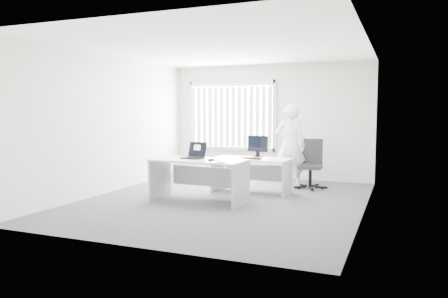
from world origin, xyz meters
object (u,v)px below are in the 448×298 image
at_px(desk_far, 251,168).
at_px(office_chair, 311,173).
at_px(monitor, 258,146).
at_px(laptop, 192,150).
at_px(person, 290,146).
at_px(desk_near, 199,171).

distance_m(desk_far, office_chair, 1.44).
xyz_separation_m(desk_far, monitor, (0.05, 0.28, 0.42)).
bearing_deg(laptop, person, 68.96).
bearing_deg(desk_near, person, 64.88).
relative_size(desk_far, laptop, 4.07).
distance_m(laptop, monitor, 1.64).
bearing_deg(office_chair, monitor, -145.04).
relative_size(person, laptop, 4.67).
xyz_separation_m(desk_near, person, (1.17, 2.22, 0.34)).
bearing_deg(monitor, person, 60.31).
distance_m(desk_far, person, 1.23).
xyz_separation_m(desk_far, office_chair, (1.02, 0.99, -0.18)).
bearing_deg(monitor, laptop, -114.54).
xyz_separation_m(person, monitor, (-0.52, -0.74, 0.03)).
relative_size(desk_far, person, 0.87).
bearing_deg(monitor, desk_far, -94.12).
distance_m(desk_far, laptop, 1.44).
bearing_deg(monitor, office_chair, 41.41).
xyz_separation_m(desk_far, laptop, (-0.77, -1.14, 0.43)).
distance_m(office_chair, person, 0.74).
xyz_separation_m(person, laptop, (-1.33, -2.16, 0.03)).
height_order(person, monitor, person).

